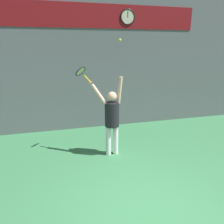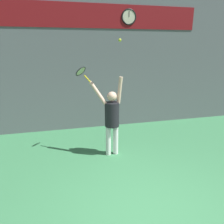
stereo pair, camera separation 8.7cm
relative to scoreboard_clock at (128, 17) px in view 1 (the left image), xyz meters
The scene contains 7 objects.
ground_plane 5.97m from the scoreboard_clock, 102.73° to the right, with size 18.00×18.00×0.00m, color #387A4C.
back_wall 1.56m from the scoreboard_clock, behind, with size 18.00×0.10×5.00m.
sponsor_banner 1.04m from the scoreboard_clock, behind, with size 6.76×0.02×0.72m.
scoreboard_clock is the anchor object (origin of this frame).
tennis_player 3.53m from the scoreboard_clock, 117.40° to the right, with size 0.82×0.50×2.05m.
tennis_racket 2.87m from the scoreboard_clock, 136.71° to the right, with size 0.41×0.41×0.38m.
tennis_ball 2.51m from the scoreboard_clock, 112.83° to the right, with size 0.07×0.07×0.07m.
Camera 1 is at (-1.41, -2.60, 2.74)m, focal length 35.00 mm.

